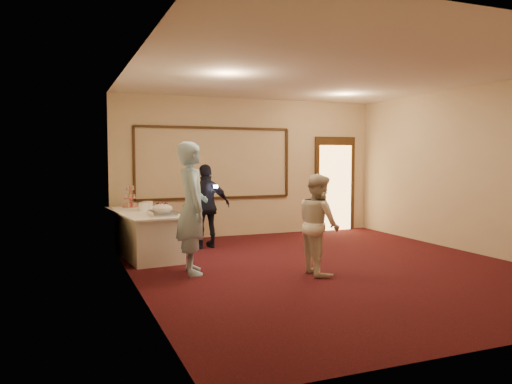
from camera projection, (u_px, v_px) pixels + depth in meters
The scene contains 14 objects.
floor at pixel (328, 267), 7.86m from camera, with size 7.00×7.00×0.00m, color black.
room_walls at pixel (330, 138), 7.72m from camera, with size 6.04×7.04×3.02m.
wall_molding at pixel (215, 163), 10.67m from camera, with size 3.45×0.04×1.55m.
doorway at pixel (335, 184), 11.78m from camera, with size 1.05×0.07×2.20m.
buffet_table at pixel (144, 233), 8.77m from camera, with size 1.12×2.37×0.77m.
pavlova_tray at pixel (162, 210), 8.13m from camera, with size 0.41×0.57×0.20m.
cupcake_stand at pixel (130, 199), 9.55m from camera, with size 0.31×0.31×0.45m.
plate_stack_a at pixel (144, 207), 8.86m from camera, with size 0.18×0.18×0.15m.
plate_stack_b at pixel (148, 206), 9.03m from camera, with size 0.19×0.19×0.15m.
tart at pixel (154, 211), 8.55m from camera, with size 0.25×0.25×0.05m.
man at pixel (192, 208), 7.35m from camera, with size 0.71×0.47×1.95m, color #9CCBED.
woman at pixel (319, 224), 7.34m from camera, with size 0.72×0.56×1.48m, color white.
guest at pixel (207, 206), 9.46m from camera, with size 0.93×0.39×1.59m, color black.
camera_flash at pixel (216, 187), 9.27m from camera, with size 0.07×0.04×0.05m, color white.
Camera 1 is at (-3.93, -6.79, 1.72)m, focal length 35.00 mm.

